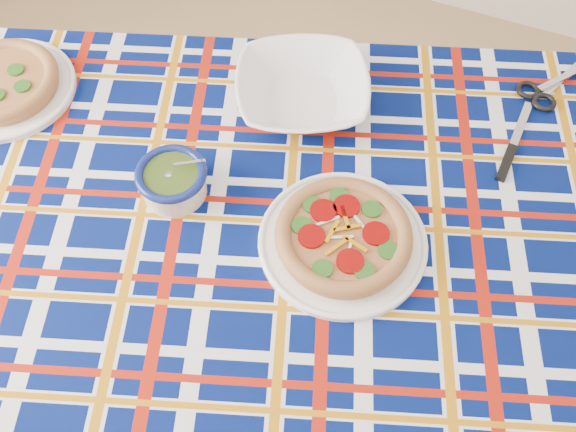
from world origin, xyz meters
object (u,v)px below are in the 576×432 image
at_px(serving_bowl, 302,91).
at_px(pesto_bowl, 172,179).
at_px(dining_table, 251,262).
at_px(main_focaccia_plate, 343,236).

bearing_deg(serving_bowl, pesto_bowl, -114.44).
xyz_separation_m(dining_table, pesto_bowl, (-0.18, 0.04, 0.12)).
height_order(main_focaccia_plate, serving_bowl, serving_bowl).
relative_size(dining_table, pesto_bowl, 14.22).
bearing_deg(dining_table, pesto_bowl, 146.53).
distance_m(main_focaccia_plate, serving_bowl, 0.35).
xyz_separation_m(main_focaccia_plate, serving_bowl, (-0.20, 0.29, 0.00)).
height_order(dining_table, serving_bowl, serving_bowl).
relative_size(dining_table, main_focaccia_plate, 6.06).
height_order(main_focaccia_plate, pesto_bowl, pesto_bowl).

